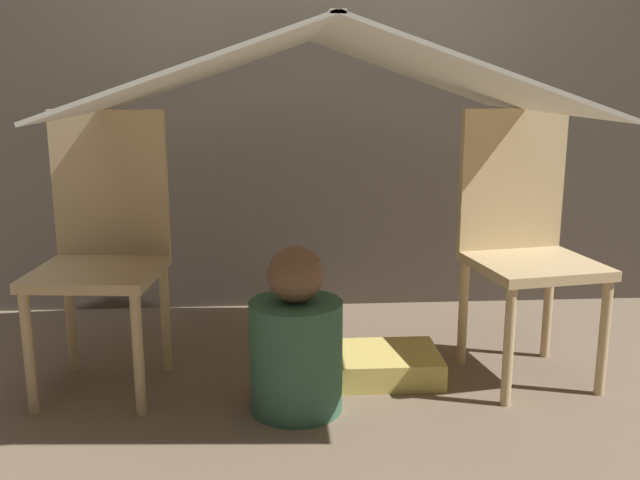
% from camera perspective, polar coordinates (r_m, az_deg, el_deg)
% --- Properties ---
extents(ground_plane, '(8.80, 8.80, 0.00)m').
position_cam_1_polar(ground_plane, '(2.50, 0.31, -13.35)').
color(ground_plane, '#7A6651').
extents(wall_back, '(7.00, 0.05, 2.50)m').
position_cam_1_polar(wall_back, '(3.41, -1.12, 15.32)').
color(wall_back, '#4C4238').
rests_on(wall_back, ground_plane).
extents(chair_left, '(0.46, 0.46, 0.99)m').
position_cam_1_polar(chair_left, '(2.66, -16.92, -0.09)').
color(chair_left, '#D1B27F').
rests_on(chair_left, ground_plane).
extents(chair_right, '(0.49, 0.49, 0.99)m').
position_cam_1_polar(chair_right, '(2.75, 15.98, 0.38)').
color(chair_right, '#D1B27F').
rests_on(chair_right, ground_plane).
extents(sheet_canopy, '(1.56, 1.34, 0.28)m').
position_cam_1_polar(sheet_canopy, '(2.44, 0.00, 13.46)').
color(sheet_canopy, silver).
extents(person_front, '(0.31, 0.31, 0.57)m').
position_cam_1_polar(person_front, '(2.41, -1.93, -8.32)').
color(person_front, '#38664C').
rests_on(person_front, ground_plane).
extents(floor_cushion, '(0.39, 0.31, 0.10)m').
position_cam_1_polar(floor_cushion, '(2.73, 5.41, -9.86)').
color(floor_cushion, '#E5CC66').
rests_on(floor_cushion, ground_plane).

